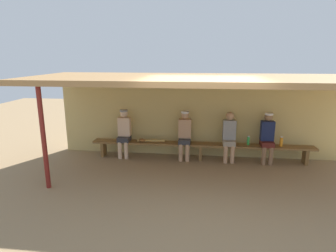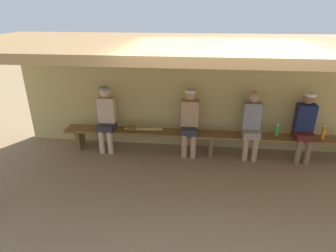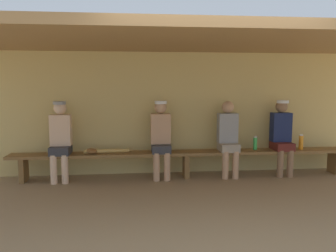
# 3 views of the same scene
# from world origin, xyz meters

# --- Properties ---
(ground_plane) EXTENTS (24.00, 24.00, 0.00)m
(ground_plane) POSITION_xyz_m (0.00, 0.00, 0.00)
(ground_plane) COLOR #937754
(back_wall) EXTENTS (8.00, 0.20, 2.20)m
(back_wall) POSITION_xyz_m (0.00, 2.00, 1.10)
(back_wall) COLOR tan
(back_wall) RESTS_ON ground
(dugout_roof) EXTENTS (8.00, 2.80, 0.12)m
(dugout_roof) POSITION_xyz_m (0.00, 0.70, 2.26)
(dugout_roof) COLOR #9E7547
(dugout_roof) RESTS_ON back_wall
(bench) EXTENTS (6.00, 0.36, 0.46)m
(bench) POSITION_xyz_m (0.00, 1.55, 0.39)
(bench) COLOR brown
(bench) RESTS_ON ground
(player_rightmost) EXTENTS (0.34, 0.42, 1.34)m
(player_rightmost) POSITION_xyz_m (-2.13, 1.55, 0.75)
(player_rightmost) COLOR #333338
(player_rightmost) RESTS_ON ground
(player_shirtless_tan) EXTENTS (0.34, 0.42, 1.34)m
(player_shirtless_tan) POSITION_xyz_m (1.74, 1.55, 0.75)
(player_shirtless_tan) COLOR #591E19
(player_shirtless_tan) RESTS_ON ground
(player_leftmost) EXTENTS (0.34, 0.42, 1.34)m
(player_leftmost) POSITION_xyz_m (0.75, 1.55, 0.73)
(player_leftmost) COLOR gray
(player_leftmost) RESTS_ON ground
(player_in_red) EXTENTS (0.34, 0.42, 1.34)m
(player_in_red) POSITION_xyz_m (-0.44, 1.55, 0.75)
(player_in_red) COLOR #333338
(player_in_red) RESTS_ON ground
(water_bottle_green) EXTENTS (0.07, 0.07, 0.24)m
(water_bottle_green) POSITION_xyz_m (1.26, 1.59, 0.58)
(water_bottle_green) COLOR green
(water_bottle_green) RESTS_ON bench
(water_bottle_orange) EXTENTS (0.08, 0.08, 0.27)m
(water_bottle_orange) POSITION_xyz_m (2.10, 1.54, 0.59)
(water_bottle_orange) COLOR orange
(water_bottle_orange) RESTS_ON bench
(baseball_glove_worn) EXTENTS (0.26, 0.29, 0.09)m
(baseball_glove_worn) POSITION_xyz_m (-1.62, 1.53, 0.51)
(baseball_glove_worn) COLOR brown
(baseball_glove_worn) RESTS_ON bench
(baseball_bat) EXTENTS (0.77, 0.12, 0.07)m
(baseball_bat) POSITION_xyz_m (-1.37, 1.55, 0.49)
(baseball_bat) COLOR tan
(baseball_bat) RESTS_ON bench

